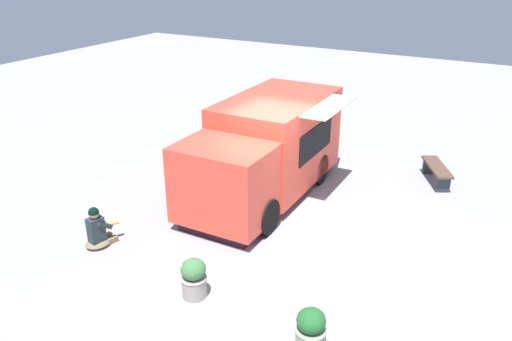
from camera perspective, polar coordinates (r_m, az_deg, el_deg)
ground_plane at (r=11.60m, az=2.93°, el=-4.90°), size 40.00×40.00×0.00m
food_truck at (r=12.06m, az=1.04°, el=2.05°), size 2.66×4.92×2.28m
person_customer at (r=10.75m, az=-17.30°, el=-6.46°), size 0.54×0.79×0.87m
planter_flowering_near at (r=8.01m, az=6.16°, el=-17.13°), size 0.48×0.48×0.64m
planter_flowering_far at (r=8.94m, az=-7.00°, el=-11.85°), size 0.46×0.46×0.73m
planter_flowering_side at (r=16.09m, az=-3.46°, el=4.75°), size 0.42×0.42×0.68m
plaza_bench at (r=13.77m, az=19.59°, el=0.04°), size 1.02×1.44×0.46m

